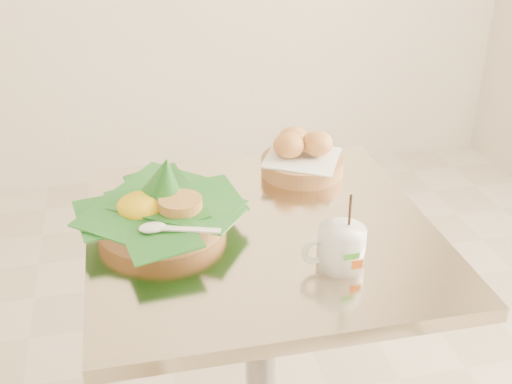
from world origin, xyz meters
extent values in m
cylinder|color=gray|center=(0.18, -0.01, 0.37)|extent=(0.07, 0.07, 0.69)
cube|color=beige|center=(0.18, -0.01, 0.73)|extent=(0.71, 0.71, 0.03)
cylinder|color=#B1784C|center=(-0.02, 0.04, 0.77)|extent=(0.26, 0.26, 0.04)
cone|color=#185619|center=(-0.01, 0.05, 0.85)|extent=(0.15, 0.16, 0.14)
ellipsoid|color=yellow|center=(-0.06, 0.04, 0.80)|extent=(0.10, 0.10, 0.05)
cylinder|color=#CC9347|center=(0.02, 0.01, 0.81)|extent=(0.09, 0.09, 0.02)
cylinder|color=#B1784C|center=(0.33, 0.21, 0.77)|extent=(0.20, 0.20, 0.04)
cube|color=white|center=(0.33, 0.21, 0.79)|extent=(0.22, 0.22, 0.01)
ellipsoid|color=#BB602B|center=(0.30, 0.22, 0.82)|extent=(0.07, 0.07, 0.06)
ellipsoid|color=#BB602B|center=(0.37, 0.21, 0.82)|extent=(0.07, 0.07, 0.06)
ellipsoid|color=#BB602B|center=(0.32, 0.25, 0.82)|extent=(0.07, 0.07, 0.06)
cylinder|color=white|center=(0.29, -0.18, 0.79)|extent=(0.09, 0.09, 0.08)
torus|color=white|center=(0.24, -0.18, 0.79)|extent=(0.06, 0.02, 0.06)
cylinder|color=#3E1D11|center=(0.29, -0.18, 0.82)|extent=(0.08, 0.08, 0.01)
cylinder|color=black|center=(0.31, -0.17, 0.85)|extent=(0.02, 0.04, 0.11)
cube|color=green|center=(0.30, -0.23, 0.80)|extent=(0.03, 0.00, 0.01)
cube|color=orange|center=(0.31, -0.22, 0.78)|extent=(0.02, 0.00, 0.02)
camera|label=1|loc=(-0.08, -1.11, 1.42)|focal=45.00mm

